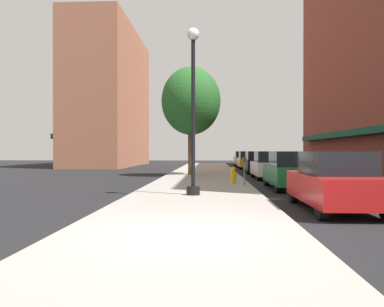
{
  "coord_description": "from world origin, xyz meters",
  "views": [
    {
      "loc": [
        0.56,
        -7.11,
        1.66
      ],
      "look_at": [
        -0.82,
        20.76,
        1.5
      ],
      "focal_mm": 36.44,
      "sensor_mm": 36.0,
      "label": 1
    }
  ],
  "objects_px": {
    "car_black": "(257,163)",
    "car_green": "(290,171)",
    "parking_meter_near": "(245,167)",
    "car_yellow": "(248,160)",
    "car_white": "(269,166)",
    "car_red": "(334,182)",
    "fire_hydrant": "(233,175)",
    "car_silver": "(242,159)",
    "lamppost": "(193,108)",
    "tree_near": "(191,101)"
  },
  "relations": [
    {
      "from": "car_green",
      "to": "car_silver",
      "type": "relative_size",
      "value": 1.0
    },
    {
      "from": "lamppost",
      "to": "tree_near",
      "type": "bearing_deg",
      "value": 93.35
    },
    {
      "from": "car_red",
      "to": "car_silver",
      "type": "bearing_deg",
      "value": 91.25
    },
    {
      "from": "tree_near",
      "to": "car_white",
      "type": "xyz_separation_m",
      "value": [
        4.78,
        -2.33,
        -4.17
      ]
    },
    {
      "from": "lamppost",
      "to": "car_yellow",
      "type": "height_order",
      "value": "lamppost"
    },
    {
      "from": "car_silver",
      "to": "tree_near",
      "type": "bearing_deg",
      "value": -105.79
    },
    {
      "from": "parking_meter_near",
      "to": "car_white",
      "type": "height_order",
      "value": "car_white"
    },
    {
      "from": "car_yellow",
      "to": "car_white",
      "type": "bearing_deg",
      "value": -87.83
    },
    {
      "from": "lamppost",
      "to": "car_silver",
      "type": "height_order",
      "value": "lamppost"
    },
    {
      "from": "car_black",
      "to": "car_green",
      "type": "bearing_deg",
      "value": -88.72
    },
    {
      "from": "parking_meter_near",
      "to": "car_green",
      "type": "height_order",
      "value": "car_green"
    },
    {
      "from": "car_yellow",
      "to": "car_red",
      "type": "bearing_deg",
      "value": -87.83
    },
    {
      "from": "car_green",
      "to": "car_white",
      "type": "height_order",
      "value": "same"
    },
    {
      "from": "car_green",
      "to": "car_black",
      "type": "distance_m",
      "value": 12.33
    },
    {
      "from": "parking_meter_near",
      "to": "car_yellow",
      "type": "relative_size",
      "value": 0.3
    },
    {
      "from": "parking_meter_near",
      "to": "fire_hydrant",
      "type": "bearing_deg",
      "value": 108.11
    },
    {
      "from": "parking_meter_near",
      "to": "car_silver",
      "type": "bearing_deg",
      "value": 85.67
    },
    {
      "from": "car_red",
      "to": "car_green",
      "type": "distance_m",
      "value": 6.12
    },
    {
      "from": "parking_meter_near",
      "to": "car_black",
      "type": "xyz_separation_m",
      "value": [
        1.95,
        11.97,
        -0.14
      ]
    },
    {
      "from": "parking_meter_near",
      "to": "car_yellow",
      "type": "height_order",
      "value": "car_yellow"
    },
    {
      "from": "tree_near",
      "to": "car_red",
      "type": "xyz_separation_m",
      "value": [
        4.78,
        -14.69,
        -4.17
      ]
    },
    {
      "from": "car_black",
      "to": "car_yellow",
      "type": "xyz_separation_m",
      "value": [
        0.0,
        7.35,
        0.0
      ]
    },
    {
      "from": "car_white",
      "to": "car_black",
      "type": "distance_m",
      "value": 6.08
    },
    {
      "from": "car_red",
      "to": "car_silver",
      "type": "distance_m",
      "value": 32.24
    },
    {
      "from": "fire_hydrant",
      "to": "car_red",
      "type": "xyz_separation_m",
      "value": [
        2.39,
        -7.82,
        0.29
      ]
    },
    {
      "from": "car_white",
      "to": "parking_meter_near",
      "type": "bearing_deg",
      "value": -108.86
    },
    {
      "from": "lamppost",
      "to": "car_white",
      "type": "relative_size",
      "value": 1.37
    },
    {
      "from": "parking_meter_near",
      "to": "car_yellow",
      "type": "bearing_deg",
      "value": 84.24
    },
    {
      "from": "car_red",
      "to": "car_silver",
      "type": "height_order",
      "value": "same"
    },
    {
      "from": "tree_near",
      "to": "car_red",
      "type": "relative_size",
      "value": 1.66
    },
    {
      "from": "fire_hydrant",
      "to": "car_silver",
      "type": "distance_m",
      "value": 24.54
    },
    {
      "from": "fire_hydrant",
      "to": "car_yellow",
      "type": "xyz_separation_m",
      "value": [
        2.39,
        17.97,
        0.29
      ]
    },
    {
      "from": "car_red",
      "to": "fire_hydrant",
      "type": "bearing_deg",
      "value": 108.24
    },
    {
      "from": "car_white",
      "to": "car_silver",
      "type": "relative_size",
      "value": 1.0
    },
    {
      "from": "car_green",
      "to": "car_white",
      "type": "relative_size",
      "value": 1.0
    },
    {
      "from": "fire_hydrant",
      "to": "car_silver",
      "type": "xyz_separation_m",
      "value": [
        2.39,
        24.42,
        0.29
      ]
    },
    {
      "from": "fire_hydrant",
      "to": "car_white",
      "type": "height_order",
      "value": "car_white"
    },
    {
      "from": "tree_near",
      "to": "car_green",
      "type": "relative_size",
      "value": 1.66
    },
    {
      "from": "fire_hydrant",
      "to": "parking_meter_near",
      "type": "bearing_deg",
      "value": -71.89
    },
    {
      "from": "parking_meter_near",
      "to": "car_red",
      "type": "distance_m",
      "value": 6.76
    },
    {
      "from": "lamppost",
      "to": "car_red",
      "type": "distance_m",
      "value": 5.43
    },
    {
      "from": "lamppost",
      "to": "parking_meter_near",
      "type": "xyz_separation_m",
      "value": [
        2.13,
        3.81,
        -2.25
      ]
    },
    {
      "from": "fire_hydrant",
      "to": "car_yellow",
      "type": "relative_size",
      "value": 0.18
    },
    {
      "from": "car_green",
      "to": "car_silver",
      "type": "bearing_deg",
      "value": 92.14
    },
    {
      "from": "tree_near",
      "to": "car_red",
      "type": "height_order",
      "value": "tree_near"
    },
    {
      "from": "tree_near",
      "to": "car_green",
      "type": "bearing_deg",
      "value": -60.83
    },
    {
      "from": "fire_hydrant",
      "to": "car_yellow",
      "type": "distance_m",
      "value": 18.13
    },
    {
      "from": "car_white",
      "to": "car_black",
      "type": "height_order",
      "value": "same"
    },
    {
      "from": "tree_near",
      "to": "lamppost",
      "type": "bearing_deg",
      "value": -86.65
    },
    {
      "from": "car_red",
      "to": "car_black",
      "type": "distance_m",
      "value": 18.44
    }
  ]
}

